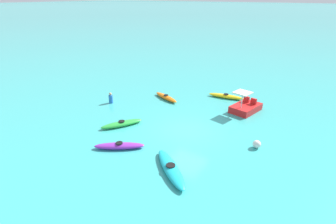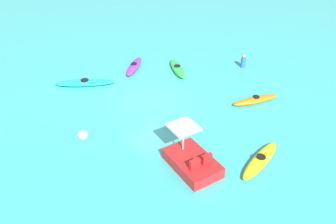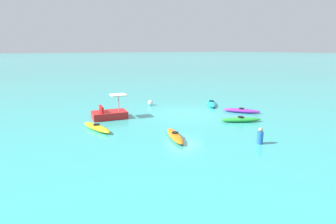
{
  "view_description": "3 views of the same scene",
  "coord_description": "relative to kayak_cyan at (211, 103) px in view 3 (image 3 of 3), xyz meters",
  "views": [
    {
      "loc": [
        -13.37,
        -7.63,
        8.05
      ],
      "look_at": [
        1.05,
        2.2,
        0.38
      ],
      "focal_mm": 28.7,
      "sensor_mm": 36.0,
      "label": 1
    },
    {
      "loc": [
        12.08,
        -9.75,
        9.44
      ],
      "look_at": [
        1.63,
        -0.12,
        0.23
      ],
      "focal_mm": 35.31,
      "sensor_mm": 36.0,
      "label": 2
    },
    {
      "loc": [
        12.31,
        16.21,
        4.9
      ],
      "look_at": [
        2.1,
        0.94,
        0.63
      ],
      "focal_mm": 29.36,
      "sensor_mm": 36.0,
      "label": 3
    }
  ],
  "objects": [
    {
      "name": "person_near_shore",
      "position": [
        4.87,
        9.04,
        0.22
      ],
      "size": [
        0.44,
        0.44,
        0.88
      ],
      "color": "blue",
      "rests_on": "ground_plane"
    },
    {
      "name": "kayak_purple",
      "position": [
        0.14,
        3.6,
        0.0
      ],
      "size": [
        2.19,
        2.66,
        0.37
      ],
      "color": "purple",
      "rests_on": "ground_plane"
    },
    {
      "name": "kayak_orange",
      "position": [
        8.09,
        5.88,
        -0.0
      ],
      "size": [
        1.53,
        2.84,
        0.37
      ],
      "color": "orange",
      "rests_on": "ground_plane"
    },
    {
      "name": "kayak_green",
      "position": [
        2.31,
        5.46,
        0.0
      ],
      "size": [
        2.77,
        1.92,
        0.37
      ],
      "color": "green",
      "rests_on": "ground_plane"
    },
    {
      "name": "kayak_cyan",
      "position": [
        0.0,
        0.0,
        0.0
      ],
      "size": [
        2.74,
        3.23,
        0.37
      ],
      "color": "#19B7C6",
      "rests_on": "ground_plane"
    },
    {
      "name": "ground_plane",
      "position": [
        4.19,
        1.54,
        -0.16
      ],
      "size": [
        600.0,
        600.0,
        0.0
      ],
      "primitive_type": "plane",
      "color": "#38ADA8"
    },
    {
      "name": "pedal_boat_red",
      "position": [
        9.34,
        -0.48,
        0.17
      ],
      "size": [
        2.65,
        1.92,
        1.68
      ],
      "color": "red",
      "rests_on": "ground_plane"
    },
    {
      "name": "kayak_yellow",
      "position": [
        11.14,
        1.83,
        -0.0
      ],
      "size": [
        1.08,
        3.03,
        0.37
      ],
      "color": "yellow",
      "rests_on": "ground_plane"
    },
    {
      "name": "buoy_white",
      "position": [
        4.6,
        -2.82,
        0.07
      ],
      "size": [
        0.46,
        0.46,
        0.46
      ],
      "primitive_type": "sphere",
      "color": "white",
      "rests_on": "ground_plane"
    }
  ]
}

